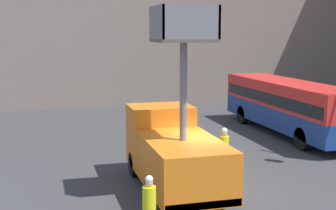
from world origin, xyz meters
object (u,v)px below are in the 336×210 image
object	(u,v)px
road_worker_near_truck	(149,206)
city_bus	(287,103)
utility_truck	(174,149)
road_worker_directing	(224,150)

from	to	relation	value
road_worker_near_truck	city_bus	bearing A→B (deg)	-165.34
utility_truck	road_worker_directing	bearing A→B (deg)	29.68
road_worker_directing	utility_truck	bearing A→B (deg)	114.04
city_bus	road_worker_directing	world-z (taller)	city_bus
utility_truck	city_bus	bearing A→B (deg)	40.33
road_worker_near_truck	road_worker_directing	xyz separation A→B (m)	(4.26, 5.09, 0.05)
utility_truck	road_worker_directing	xyz separation A→B (m)	(2.52, 1.44, -0.57)
utility_truck	road_worker_near_truck	xyz separation A→B (m)	(-1.74, -3.65, -0.63)
utility_truck	city_bus	distance (m)	11.33
city_bus	road_worker_near_truck	world-z (taller)	city_bus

